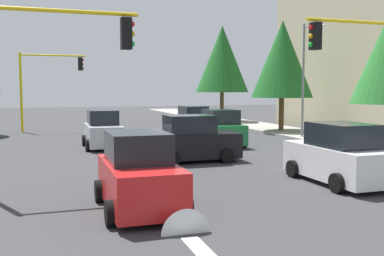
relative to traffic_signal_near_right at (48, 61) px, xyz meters
The scene contains 15 objects.
ground_plane 9.13m from the traffic_signal_near_right, 136.63° to the left, with size 120.00×120.00×0.00m, color #353538.
sidewalk_kerb 19.93m from the traffic_signal_near_right, 124.23° to the left, with size 80.00×4.00×0.15m, color gray.
lane_arrow_near 7.26m from the traffic_signal_near_right, 25.82° to the left, with size 2.40×1.10×1.10m.
traffic_signal_near_right is the anchor object (origin of this frame).
traffic_signal_far_right 20.00m from the traffic_signal_near_right, behind, with size 0.36×4.59×5.66m.
traffic_signal_near_left 11.36m from the traffic_signal_near_right, 90.00° to the left, with size 0.36×4.59×5.66m.
street_lamp_curbside 17.71m from the traffic_signal_near_right, 122.88° to the left, with size 2.15×0.28×7.00m.
tree_roadside_far 28.46m from the traffic_signal_near_right, 147.71° to the left, with size 4.82×4.82×8.83m.
tree_roadside_mid 21.05m from the traffic_signal_near_right, 131.78° to the left, with size 4.30×4.30×7.87m.
car_black 7.63m from the traffic_signal_near_right, 124.74° to the left, with size 2.06×3.79×1.98m.
car_green 12.62m from the traffic_signal_near_right, 134.14° to the left, with size 3.68×2.08×1.98m.
car_white 9.56m from the traffic_signal_near_right, 79.67° to the left, with size 4.01×2.04×1.98m.
car_silver 10.47m from the traffic_signal_near_right, 164.51° to the left, with size 3.66×2.00×1.98m.
car_red 4.59m from the traffic_signal_near_right, 37.51° to the left, with size 3.65×1.99×1.98m.
car_blue 16.89m from the traffic_signal_near_right, 147.09° to the left, with size 3.87×2.03×1.98m.
Camera 1 is at (19.66, -5.70, 3.05)m, focal length 41.26 mm.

